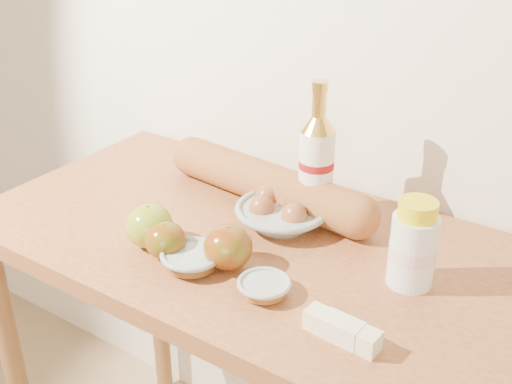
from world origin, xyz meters
TOP-DOWN VIEW (x-y plane):
  - back_wall at (0.00, 1.51)m, footprint 3.50×0.02m
  - table at (0.00, 1.18)m, footprint 1.20×0.60m
  - bourbon_bottle at (0.03, 1.32)m, footprint 0.08×0.08m
  - cream_bottle at (0.29, 1.21)m, footprint 0.10×0.10m
  - egg_bowl at (-0.01, 1.26)m, footprint 0.21×0.21m
  - baguette at (-0.08, 1.32)m, footprint 0.55×0.15m
  - apple_yellowgreen at (-0.17, 1.04)m, footprint 0.11×0.11m
  - apple_redgreen_front at (-0.12, 1.03)m, footprint 0.09×0.09m
  - apple_redgreen_right at (-0.01, 1.07)m, footprint 0.10×0.10m
  - sugar_bowl at (-0.06, 1.03)m, footprint 0.14×0.14m
  - syrup_bowl at (0.10, 1.03)m, footprint 0.10×0.10m
  - butter_stick at (0.26, 1.00)m, footprint 0.13×0.04m

SIDE VIEW (x-z plane):
  - table at x=0.00m, z-range 0.33..1.23m
  - syrup_bowl at x=0.10m, z-range 0.90..0.93m
  - butter_stick at x=0.26m, z-range 0.90..0.94m
  - sugar_bowl at x=-0.06m, z-range 0.90..0.93m
  - egg_bowl at x=-0.01m, z-range 0.89..0.96m
  - apple_redgreen_front at x=-0.12m, z-range 0.90..0.97m
  - apple_redgreen_right at x=-0.01m, z-range 0.90..0.98m
  - apple_yellowgreen at x=-0.17m, z-range 0.90..0.98m
  - baguette at x=-0.08m, z-range 0.90..0.99m
  - cream_bottle at x=0.29m, z-range 0.89..1.06m
  - bourbon_bottle at x=0.03m, z-range 0.87..1.16m
  - back_wall at x=0.00m, z-range 0.00..2.60m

